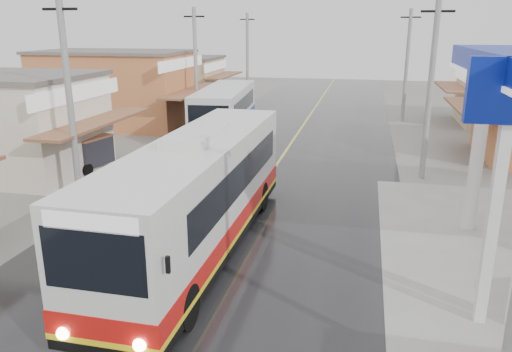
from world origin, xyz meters
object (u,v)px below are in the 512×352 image
object	(u,v)px
coach_bus	(200,194)
second_bus	(225,112)
tricycle_near	(90,151)
tyre_stack	(86,206)
cyclist	(94,218)

from	to	relation	value
coach_bus	second_bus	xyz separation A→B (m)	(-3.69, 15.89, -0.14)
tricycle_near	tyre_stack	bearing A→B (deg)	-49.72
tricycle_near	tyre_stack	world-z (taller)	tricycle_near
cyclist	tricycle_near	distance (m)	8.52
second_bus	cyclist	xyz separation A→B (m)	(-0.11, -15.74, -1.03)
coach_bus	cyclist	distance (m)	3.98
second_bus	tyre_stack	world-z (taller)	second_bus
cyclist	tyre_stack	xyz separation A→B (m)	(-1.51, 1.98, -0.43)
cyclist	tyre_stack	world-z (taller)	cyclist
second_bus	coach_bus	bearing A→B (deg)	-82.12
second_bus	tyre_stack	xyz separation A→B (m)	(-1.62, -13.76, -1.45)
cyclist	tyre_stack	distance (m)	2.53
cyclist	tyre_stack	bearing A→B (deg)	129.70
cyclist	tricycle_near	world-z (taller)	cyclist
coach_bus	second_bus	world-z (taller)	coach_bus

